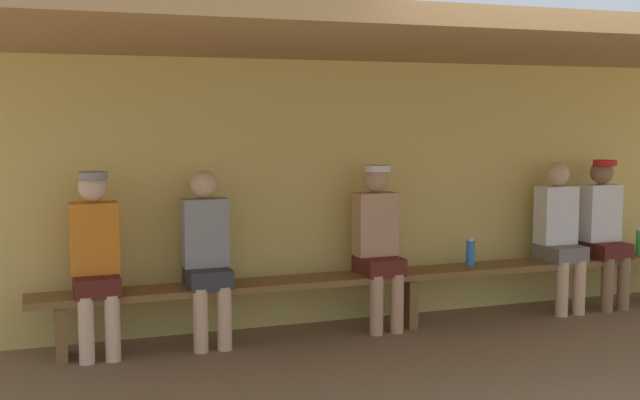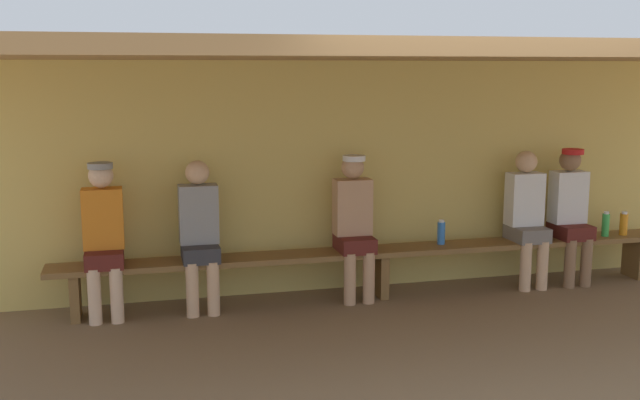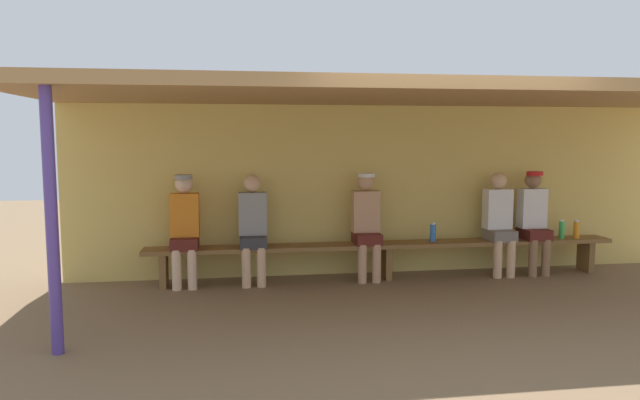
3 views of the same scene
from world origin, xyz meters
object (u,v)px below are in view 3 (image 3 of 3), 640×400
Objects in this scene: player_rightmost at (253,225)px; player_leftmost at (534,217)px; water_bottle_blue at (576,230)px; support_post at (52,223)px; player_middle at (185,225)px; water_bottle_green at (562,230)px; player_in_red at (499,219)px; bench at (387,249)px; player_with_sunglasses at (366,221)px; water_bottle_clear at (433,232)px.

player_leftmost reaches higher than player_rightmost.
support_post is at bearing -160.84° from water_bottle_blue.
water_bottle_green is at bearing -0.53° from player_middle.
player_in_red is 0.99× the size of player_leftmost.
player_middle is 1.01× the size of player_in_red.
player_in_red is at bearing -179.94° from player_leftmost.
bench is at bearing -179.90° from player_leftmost.
player_leftmost is (0.48, 0.00, 0.02)m from player_in_red.
bench is 4.46× the size of player_with_sunglasses.
player_leftmost is at bearing 21.43° from support_post.
water_bottle_clear is (-1.36, 0.03, -0.17)m from player_leftmost.
bench is at bearing -0.10° from player_rightmost.
support_post is at bearing -148.10° from bench.
support_post is 1.64× the size of player_middle.
water_bottle_clear is (0.62, 0.04, 0.19)m from bench.
player_with_sunglasses is at bearing 0.00° from player_middle.
support_post reaches higher than water_bottle_blue.
support_post is 1.64× the size of player_with_sunglasses.
bench is at bearing 179.29° from water_bottle_blue.
player_middle is at bearing 179.99° from player_in_red.
player_middle is 3.12m from water_bottle_clear.
water_bottle_clear is at bearing 177.40° from water_bottle_green.
player_middle is at bearing 179.97° from player_rightmost.
player_middle and player_leftmost have the same top height.
player_in_red is 0.48m from player_leftmost.
water_bottle_clear is (0.88, 0.03, -0.17)m from player_with_sunglasses.
water_bottle_green is at bearing 19.74° from support_post.
player_leftmost is (5.36, 2.10, -0.35)m from support_post.
player_in_red is at bearing 178.14° from water_bottle_blue.
player_with_sunglasses is at bearing 179.02° from water_bottle_green.
player_in_red is 0.87m from water_bottle_green.
water_bottle_blue reaches higher than water_bottle_clear.
player_in_red is 1.09m from water_bottle_blue.
bench is at bearing -179.88° from player_in_red.
player_middle is (0.88, 2.10, -0.35)m from support_post.
player_rightmost is (0.81, -0.00, -0.02)m from player_middle.
player_middle is at bearing 179.47° from water_bottle_green.
support_post is 8.68× the size of water_bottle_green.
player_with_sunglasses is (3.11, 2.10, -0.35)m from support_post.
player_in_red is at bearing 177.03° from water_bottle_green.
water_bottle_green is 0.22m from water_bottle_blue.
player_rightmost and player_in_red have the same top height.
water_bottle_clear is (2.30, 0.03, -0.16)m from player_rightmost.
water_bottle_green is (5.74, 2.06, -0.52)m from support_post.
support_post reaches higher than water_bottle_green.
water_bottle_green is at bearing -177.43° from water_bottle_blue.
player_rightmost is (1.69, 2.10, -0.37)m from support_post.
support_post is 4.04m from bench.
player_leftmost reaches higher than player_in_red.
water_bottle_green is (2.63, -0.05, -0.17)m from player_with_sunglasses.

